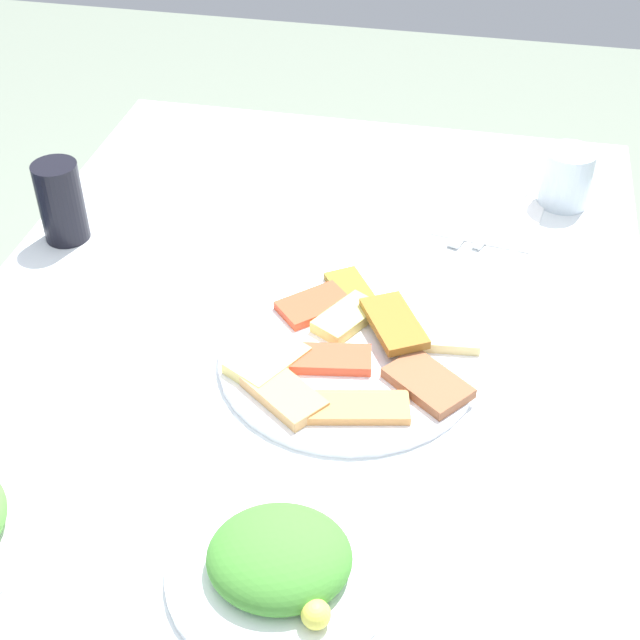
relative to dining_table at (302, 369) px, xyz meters
The scene contains 8 objects.
dining_table is the anchor object (origin of this frame).
pide_platter 0.13m from the dining_table, 129.27° to the right, with size 0.34×0.33×0.04m.
salad_plate_greens 0.40m from the dining_table, behind, with size 0.23×0.23×0.06m.
soda_can 0.43m from the dining_table, 71.73° to the left, with size 0.07×0.07×0.12m, color black.
drinking_glass 0.52m from the dining_table, 41.68° to the right, with size 0.08×0.08×0.09m, color silver.
paper_napkin 0.39m from the dining_table, 36.70° to the right, with size 0.15×0.15×0.00m, color white.
fork 0.40m from the dining_table, 38.80° to the right, with size 0.19×0.01×0.01m, color silver.
spoon 0.38m from the dining_table, 34.48° to the right, with size 0.20×0.02×0.01m, color silver.
Camera 1 is at (-0.88, -0.21, 1.52)m, focal length 50.07 mm.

